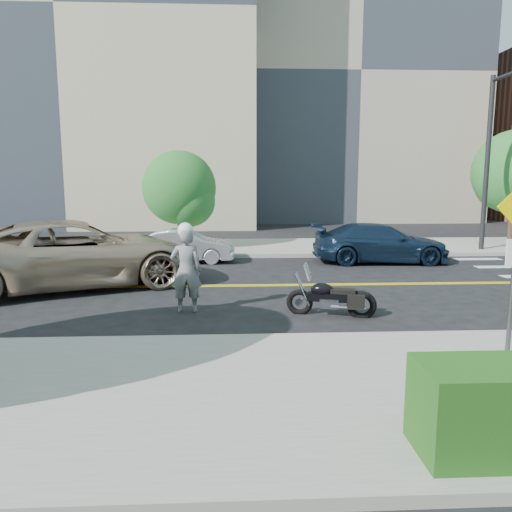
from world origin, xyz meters
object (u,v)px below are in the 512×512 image
object	(u,v)px
motorcyclist	(186,268)
motorcycle	(332,290)
suv	(77,253)
parked_car_blue	(380,243)
parked_car_silver	(184,246)

from	to	relation	value
motorcyclist	motorcycle	xyz separation A→B (m)	(3.31, -0.43, -0.45)
motorcycle	suv	bearing A→B (deg)	167.52
motorcycle	suv	world-z (taller)	suv
motorcyclist	suv	world-z (taller)	motorcyclist
motorcycle	parked_car_blue	distance (m)	7.79
suv	parked_car_blue	distance (m)	10.59
motorcycle	parked_car_blue	xyz separation A→B (m)	(3.25, 7.08, 0.12)
suv	motorcycle	bearing A→B (deg)	-139.79
motorcyclist	suv	distance (m)	4.49
parked_car_silver	parked_car_blue	bearing A→B (deg)	-90.82
motorcycle	parked_car_blue	bearing A→B (deg)	79.84
suv	motorcyclist	bearing A→B (deg)	-154.22
parked_car_silver	suv	bearing A→B (deg)	148.96
motorcyclist	parked_car_blue	xyz separation A→B (m)	(6.56, 6.64, -0.33)
motorcyclist	parked_car_silver	size ratio (longest dim) A/B	0.57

